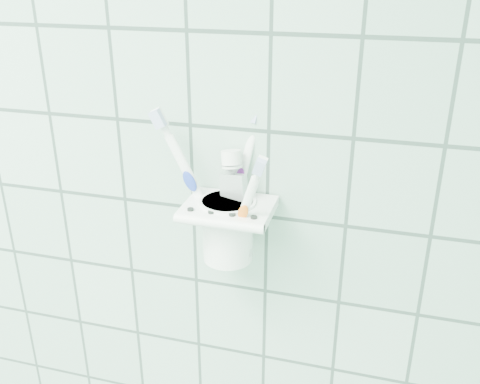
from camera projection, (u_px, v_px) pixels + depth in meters
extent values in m
cube|color=white|center=(236.00, 204.00, 0.77)|extent=(0.05, 0.02, 0.03)
cube|color=white|center=(229.00, 209.00, 0.73)|extent=(0.12, 0.09, 0.01)
cylinder|color=white|center=(219.00, 223.00, 0.69)|extent=(0.12, 0.01, 0.01)
cylinder|color=black|center=(190.00, 210.00, 0.71)|extent=(0.01, 0.01, 0.00)
cylinder|color=black|center=(211.00, 212.00, 0.70)|extent=(0.01, 0.01, 0.00)
cylinder|color=black|center=(232.00, 215.00, 0.70)|extent=(0.01, 0.01, 0.00)
cylinder|color=black|center=(254.00, 218.00, 0.69)|extent=(0.01, 0.01, 0.00)
cylinder|color=white|center=(228.00, 230.00, 0.75)|extent=(0.07, 0.07, 0.09)
cylinder|color=white|center=(228.00, 202.00, 0.73)|extent=(0.08, 0.08, 0.01)
cylinder|color=black|center=(228.00, 202.00, 0.73)|extent=(0.06, 0.06, 0.00)
cylinder|color=white|center=(225.00, 190.00, 0.74)|extent=(0.09, 0.02, 0.17)
cylinder|color=white|center=(224.00, 119.00, 0.70)|extent=(0.02, 0.01, 0.03)
cube|color=silver|center=(223.00, 108.00, 0.69)|extent=(0.02, 0.01, 0.03)
cube|color=white|center=(224.00, 107.00, 0.69)|extent=(0.02, 0.01, 0.03)
ellipsoid|color=#1E38A5|center=(224.00, 177.00, 0.73)|extent=(0.03, 0.01, 0.04)
cylinder|color=white|center=(224.00, 195.00, 0.74)|extent=(0.05, 0.06, 0.17)
cylinder|color=white|center=(223.00, 127.00, 0.70)|extent=(0.02, 0.02, 0.03)
cube|color=silver|center=(221.00, 118.00, 0.69)|extent=(0.02, 0.02, 0.03)
cube|color=white|center=(223.00, 116.00, 0.69)|extent=(0.02, 0.02, 0.03)
ellipsoid|color=purple|center=(222.00, 183.00, 0.72)|extent=(0.02, 0.02, 0.03)
cylinder|color=white|center=(227.00, 208.00, 0.72)|extent=(0.06, 0.05, 0.15)
cylinder|color=white|center=(227.00, 148.00, 0.69)|extent=(0.01, 0.01, 0.02)
cube|color=silver|center=(225.00, 140.00, 0.68)|extent=(0.02, 0.01, 0.02)
cube|color=white|center=(227.00, 139.00, 0.69)|extent=(0.02, 0.01, 0.03)
ellipsoid|color=orange|center=(226.00, 197.00, 0.71)|extent=(0.02, 0.01, 0.03)
cube|color=silver|center=(239.00, 216.00, 0.74)|extent=(0.05, 0.04, 0.12)
cube|color=silver|center=(239.00, 251.00, 0.76)|extent=(0.04, 0.02, 0.02)
cone|color=silver|center=(239.00, 174.00, 0.71)|extent=(0.04, 0.04, 0.03)
cylinder|color=white|center=(239.00, 164.00, 0.71)|extent=(0.04, 0.04, 0.03)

